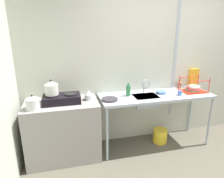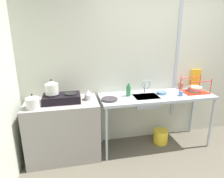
{
  "view_description": "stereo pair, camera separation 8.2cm",
  "coord_description": "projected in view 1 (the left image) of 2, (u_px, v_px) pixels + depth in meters",
  "views": [
    {
      "loc": [
        -1.63,
        -1.5,
        1.87
      ],
      "look_at": [
        -0.96,
        1.19,
        1.02
      ],
      "focal_mm": 31.63,
      "sensor_mm": 36.0,
      "label": 1
    },
    {
      "loc": [
        -1.55,
        -1.51,
        1.87
      ],
      "look_at": [
        -0.96,
        1.19,
        1.02
      ],
      "focal_mm": 31.63,
      "sensor_mm": 36.0,
      "label": 2
    }
  ],
  "objects": [
    {
      "name": "frying_pan",
      "position": [
        110.0,
        99.0,
        2.86
      ],
      "size": [
        0.24,
        0.24,
        0.03
      ],
      "primitive_type": "cylinder",
      "color": "#312C32",
      "rests_on": "counter_sink"
    },
    {
      "name": "bucket_on_floor",
      "position": [
        160.0,
        136.0,
        3.37
      ],
      "size": [
        0.24,
        0.24,
        0.23
      ],
      "primitive_type": "cylinder",
      "color": "yellow",
      "rests_on": "ground"
    },
    {
      "name": "utensil_jar",
      "position": [
        179.0,
        85.0,
        3.43
      ],
      "size": [
        0.07,
        0.07,
        0.2
      ],
      "color": "#9E6451",
      "rests_on": "counter_sink"
    },
    {
      "name": "counter_sink",
      "position": [
        156.0,
        98.0,
        3.12
      ],
      "size": [
        1.78,
        0.58,
        0.87
      ],
      "color": "#A3ADB8",
      "rests_on": "ground"
    },
    {
      "name": "small_bowl_on_drainboard",
      "position": [
        161.0,
        92.0,
        3.15
      ],
      "size": [
        0.15,
        0.15,
        0.04
      ],
      "primitive_type": "cylinder",
      "color": "#4C74A2",
      "rests_on": "counter_sink"
    },
    {
      "name": "bottle_by_sink",
      "position": [
        128.0,
        90.0,
        3.02
      ],
      "size": [
        0.07,
        0.07,
        0.2
      ],
      "color": "#2D7041",
      "rests_on": "counter_sink"
    },
    {
      "name": "pot_beside_stove",
      "position": [
        33.0,
        103.0,
        2.51
      ],
      "size": [
        0.18,
        0.18,
        0.2
      ],
      "color": "silver",
      "rests_on": "counter_concrete"
    },
    {
      "name": "wall_back",
      "position": [
        161.0,
        69.0,
        3.38
      ],
      "size": [
        5.39,
        0.1,
        2.41
      ],
      "primitive_type": "cube",
      "color": "beige",
      "rests_on": "ground"
    },
    {
      "name": "sink_basin",
      "position": [
        145.0,
        101.0,
        3.06
      ],
      "size": [
        0.38,
        0.29,
        0.16
      ],
      "primitive_type": "cube",
      "color": "#A3ADB8",
      "rests_on": "counter_sink"
    },
    {
      "name": "counter_concrete",
      "position": [
        64.0,
        130.0,
        2.89
      ],
      "size": [
        1.03,
        0.58,
        0.87
      ],
      "primitive_type": "cube",
      "color": "gray",
      "rests_on": "ground"
    },
    {
      "name": "percolator",
      "position": [
        88.0,
        95.0,
        2.86
      ],
      "size": [
        0.11,
        0.11,
        0.14
      ],
      "color": "silver",
      "rests_on": "counter_concrete"
    },
    {
      "name": "wall_metal_strip",
      "position": [
        175.0,
        62.0,
        3.34
      ],
      "size": [
        0.05,
        0.01,
        1.93
      ],
      "primitive_type": "cube",
      "color": "#A3ADB8"
    },
    {
      "name": "dish_rack",
      "position": [
        193.0,
        89.0,
        3.24
      ],
      "size": [
        0.39,
        0.29,
        0.25
      ],
      "color": "red",
      "rests_on": "counter_sink"
    },
    {
      "name": "stove",
      "position": [
        62.0,
        99.0,
        2.75
      ],
      "size": [
        0.51,
        0.3,
        0.13
      ],
      "color": "black",
      "rests_on": "counter_concrete"
    },
    {
      "name": "cup_by_rack",
      "position": [
        180.0,
        93.0,
        3.07
      ],
      "size": [
        0.06,
        0.06,
        0.07
      ],
      "primitive_type": "cylinder",
      "color": "#4E73B9",
      "rests_on": "counter_sink"
    },
    {
      "name": "pot_on_left_burner",
      "position": [
        52.0,
        88.0,
        2.67
      ],
      "size": [
        0.18,
        0.18,
        0.21
      ],
      "color": "silver",
      "rests_on": "stove"
    },
    {
      "name": "faucet",
      "position": [
        145.0,
        85.0,
        3.11
      ],
      "size": [
        0.15,
        0.08,
        0.23
      ],
      "color": "#A3ADB8",
      "rests_on": "counter_sink"
    },
    {
      "name": "cereal_box",
      "position": [
        193.0,
        78.0,
        3.47
      ],
      "size": [
        0.16,
        0.07,
        0.33
      ],
      "primitive_type": "cube",
      "rotation": [
        0.0,
        0.0,
        -0.09
      ],
      "color": "gold",
      "rests_on": "counter_sink"
    }
  ]
}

